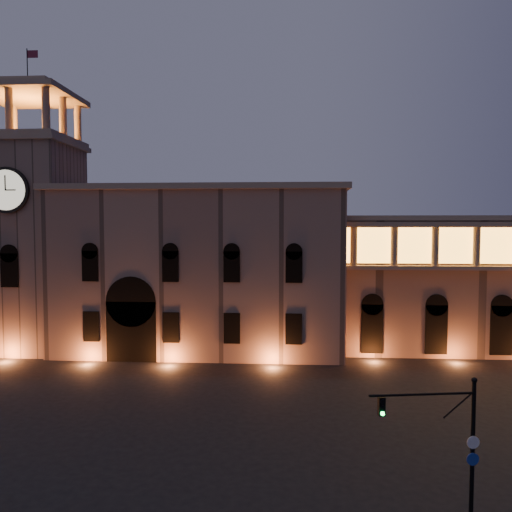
{
  "coord_description": "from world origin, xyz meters",
  "views": [
    {
      "loc": [
        7.28,
        -31.82,
        13.36
      ],
      "look_at": [
        4.35,
        16.0,
        10.55
      ],
      "focal_mm": 35.0,
      "sensor_mm": 36.0,
      "label": 1
    }
  ],
  "objects": [
    {
      "name": "ground",
      "position": [
        0.0,
        0.0,
        0.0
      ],
      "size": [
        160.0,
        160.0,
        0.0
      ],
      "primitive_type": "plane",
      "color": "black",
      "rests_on": "ground"
    },
    {
      "name": "traffic_light",
      "position": [
        14.66,
        -10.04,
        3.58
      ],
      "size": [
        4.93,
        1.07,
        6.82
      ],
      "rotation": [
        0.0,
        0.0,
        0.15
      ],
      "color": "black",
      "rests_on": "ground"
    },
    {
      "name": "clock_tower",
      "position": [
        -20.5,
        20.98,
        12.5
      ],
      "size": [
        9.8,
        9.8,
        32.4
      ],
      "color": "#896B5A",
      "rests_on": "ground"
    },
    {
      "name": "government_building",
      "position": [
        -2.08,
        21.93,
        8.77
      ],
      "size": [
        30.8,
        12.8,
        17.6
      ],
      "color": "#896B5A",
      "rests_on": "ground"
    }
  ]
}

